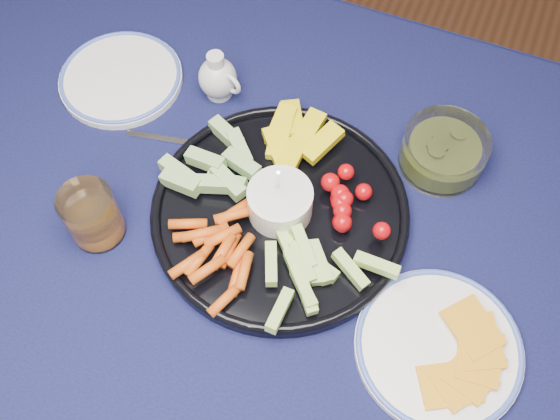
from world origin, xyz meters
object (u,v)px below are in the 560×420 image
at_px(side_plate_extra, 121,78).
at_px(crudite_platter, 278,208).
at_px(creamer_pitcher, 218,78).
at_px(cheese_plate, 439,347).
at_px(dining_table, 247,254).
at_px(juice_tumbler, 93,217).
at_px(pickle_bowl, 443,152).

bearing_deg(side_plate_extra, crudite_platter, -21.90).
xyz_separation_m(creamer_pitcher, cheese_plate, (0.48, -0.30, -0.03)).
distance_m(dining_table, cheese_plate, 0.35).
bearing_deg(cheese_plate, juice_tumbler, -178.08).
bearing_deg(juice_tumbler, cheese_plate, 1.92).
height_order(dining_table, juice_tumbler, juice_tumbler).
relative_size(dining_table, juice_tumbler, 17.27).
bearing_deg(creamer_pitcher, pickle_bowl, 0.87).
height_order(crudite_platter, creamer_pitcher, crudite_platter).
xyz_separation_m(crudite_platter, cheese_plate, (0.29, -0.11, -0.01)).
distance_m(juice_tumbler, side_plate_extra, 0.30).
xyz_separation_m(pickle_bowl, cheese_plate, (0.08, -0.31, -0.02)).
bearing_deg(dining_table, juice_tumbler, -156.89).
distance_m(pickle_bowl, side_plate_extra, 0.57).
distance_m(creamer_pitcher, side_plate_extra, 0.18).
xyz_separation_m(dining_table, pickle_bowl, (0.25, 0.24, 0.12)).
bearing_deg(cheese_plate, creamer_pitcher, 147.79).
bearing_deg(dining_table, crudite_platter, 47.49).
height_order(dining_table, cheese_plate, cheese_plate).
relative_size(pickle_bowl, cheese_plate, 0.59).
relative_size(crudite_platter, cheese_plate, 1.70).
distance_m(dining_table, side_plate_extra, 0.39).
xyz_separation_m(crudite_platter, creamer_pitcher, (-0.19, 0.19, 0.02)).
height_order(pickle_bowl, juice_tumbler, juice_tumbler).
bearing_deg(dining_table, pickle_bowl, 44.03).
distance_m(cheese_plate, juice_tumbler, 0.53).
bearing_deg(juice_tumbler, side_plate_extra, 113.29).
relative_size(dining_table, cheese_plate, 7.12).
bearing_deg(juice_tumbler, crudite_platter, 28.01).
xyz_separation_m(dining_table, creamer_pitcher, (-0.15, 0.23, 0.13)).
height_order(crudite_platter, pickle_bowl, crudite_platter).
height_order(creamer_pitcher, cheese_plate, creamer_pitcher).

